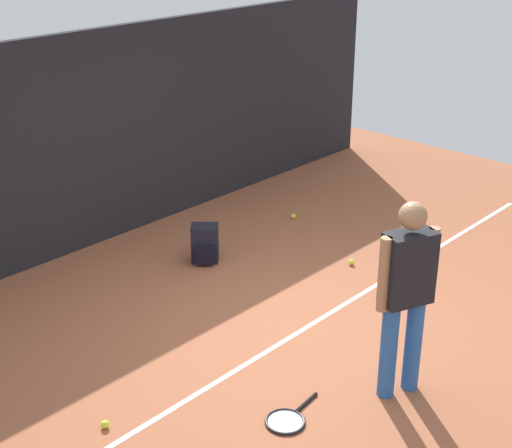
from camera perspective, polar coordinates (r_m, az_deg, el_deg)
The scene contains 9 objects.
ground_plane at distance 7.22m, azimuth 2.35°, elevation -8.17°, with size 12.00×12.00×0.00m, color #9E5638.
back_fence at distance 8.77m, azimuth -12.60°, elevation 6.09°, with size 10.00×0.10×2.48m, color black.
court_line at distance 7.17m, azimuth 2.87°, elevation -8.40°, with size 9.00×0.05×0.00m, color white.
tennis_player at distance 6.05m, azimuth 11.30°, elevation -4.83°, with size 0.50×0.36×1.70m.
tennis_racket at distance 6.13m, azimuth 2.39°, elevation -14.58°, with size 0.63×0.36×0.03m.
backpack at distance 8.45m, azimuth -3.90°, elevation -1.56°, with size 0.38×0.38×0.44m.
tennis_ball_near_player at distance 6.16m, azimuth -11.37°, elevation -14.65°, with size 0.07×0.07×0.07m, color #CCE033.
tennis_ball_by_fence at distance 8.49m, azimuth 7.23°, elevation -2.89°, with size 0.07×0.07×0.07m, color #CCE033.
tennis_ball_mid_court at distance 9.63m, azimuth 2.84°, elevation 0.60°, with size 0.07×0.07×0.07m, color #CCE033.
Camera 1 is at (-4.68, -3.96, 3.81)m, focal length 52.84 mm.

